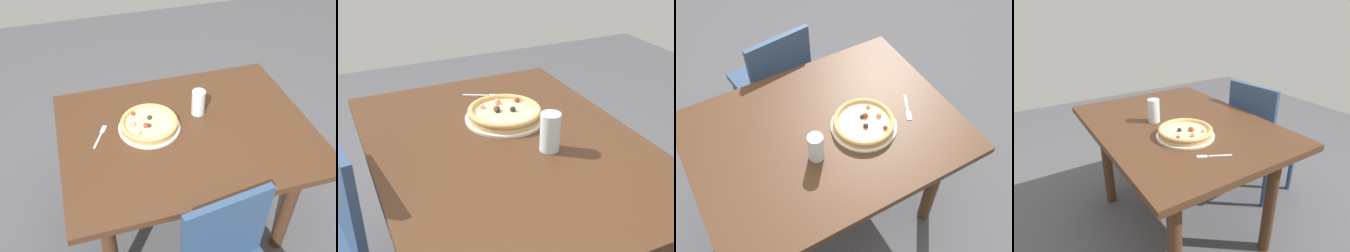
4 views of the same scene
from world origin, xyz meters
TOP-DOWN VIEW (x-y plane):
  - ground_plane at (0.00, 0.00)m, footprint 6.00×6.00m
  - dining_table at (0.00, 0.00)m, footprint 1.25×0.94m
  - chair_near at (-0.01, -0.68)m, footprint 0.45×0.45m
  - plate at (-0.17, 0.07)m, footprint 0.31×0.31m
  - pizza at (-0.18, 0.07)m, footprint 0.29×0.29m
  - fork at (-0.42, 0.08)m, footprint 0.09×0.15m
  - drinking_glass at (0.10, 0.11)m, footprint 0.07×0.07m

SIDE VIEW (x-z plane):
  - ground_plane at x=0.00m, z-range 0.00..0.00m
  - chair_near at x=-0.01m, z-range 0.05..0.93m
  - dining_table at x=0.00m, z-range 0.26..1.00m
  - fork at x=-0.42m, z-range 0.74..0.74m
  - plate at x=-0.17m, z-range 0.74..0.75m
  - pizza at x=-0.18m, z-range 0.75..0.79m
  - drinking_glass at x=0.10m, z-range 0.74..0.88m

